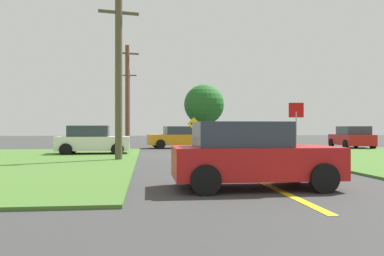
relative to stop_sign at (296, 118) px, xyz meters
The scene contains 12 objects.
ground_plane 5.34m from the stop_sign, 168.03° to the left, with size 120.00×120.00×0.00m, color #373737.
lane_stripe_center 8.72m from the stop_sign, 124.74° to the right, with size 0.20×14.00×0.01m, color yellow.
stop_sign is the anchor object (origin of this frame).
car_approaching_junction 10.69m from the stop_sign, 121.03° to the left, with size 4.77×2.54×1.62m.
car_on_crossroad 10.07m from the stop_sign, 45.38° to the left, with size 2.53×4.49×1.62m.
car_behind_on_main_road 12.15m from the stop_sign, 116.52° to the right, with size 3.97×2.03×1.62m.
parked_car_near_building 11.18m from the stop_sign, 169.18° to the left, with size 3.99×2.15×1.62m.
utility_pole_near 9.62m from the stop_sign, 165.83° to the right, with size 1.79×0.47×7.24m.
utility_pole_mid 14.75m from the stop_sign, 130.31° to the left, with size 1.78×0.51×8.02m.
utility_pole_far 26.61m from the stop_sign, 112.05° to the left, with size 1.80×0.33×8.09m.
direction_sign 8.84m from the stop_sign, 121.43° to the left, with size 0.90×0.16×2.26m.
oak_tree_left 20.10m from the stop_sign, 95.88° to the left, with size 4.13×4.13×6.00m.
Camera 1 is at (-3.09, -21.22, 1.46)m, focal length 36.83 mm.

